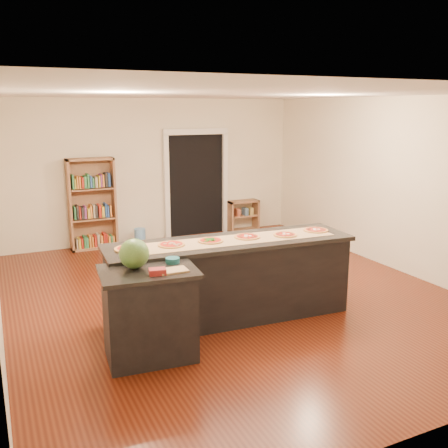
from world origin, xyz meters
name	(u,v)px	position (x,y,z in m)	size (l,w,h in m)	color
room	(230,199)	(0.00, 0.00, 1.40)	(6.00, 7.00, 2.80)	#ECE1C6
doorway	(196,178)	(0.90, 3.46, 1.20)	(1.40, 0.09, 2.21)	black
kitchen_island	(230,279)	(-0.35, -0.72, 0.51)	(3.10, 0.84, 1.02)	black
side_counter	(150,313)	(-1.57, -1.28, 0.50)	(1.00, 0.73, 0.99)	black
bookshelf	(92,204)	(-1.27, 3.30, 0.86)	(0.86, 0.31, 1.72)	#996B4A
low_shelf	(243,216)	(1.92, 3.31, 0.34)	(0.67, 0.29, 0.67)	#996B4A
waste_bin	(140,236)	(-0.41, 3.19, 0.16)	(0.22, 0.22, 0.32)	#66A4E5
kraft_paper	(231,240)	(-0.35, -0.73, 1.02)	(2.69, 0.48, 0.00)	#9B7F50
watermelon	(134,254)	(-1.68, -1.18, 1.14)	(0.31, 0.31, 0.31)	#144214
cutting_board	(173,270)	(-1.36, -1.45, 0.99)	(0.29, 0.19, 0.02)	tan
package_red	(157,272)	(-1.53, -1.48, 1.01)	(0.17, 0.12, 0.06)	maroon
package_teal	(173,260)	(-1.26, -1.18, 1.01)	(0.15, 0.15, 0.06)	#195966
pizza_a	(130,249)	(-1.58, -0.60, 1.04)	(0.33, 0.33, 0.02)	#BD8A48
pizza_b	(171,244)	(-1.09, -0.64, 1.04)	(0.34, 0.34, 0.02)	#BD8A48
pizza_c	(211,241)	(-0.59, -0.68, 1.04)	(0.32, 0.32, 0.02)	#BD8A48
pizza_d	(247,237)	(-0.10, -0.69, 1.04)	(0.32, 0.32, 0.02)	#BD8A48
pizza_e	(285,235)	(0.39, -0.81, 1.04)	(0.29, 0.29, 0.02)	#BD8A48
pizza_f	(316,230)	(0.89, -0.77, 1.04)	(0.31, 0.31, 0.02)	#BD8A48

